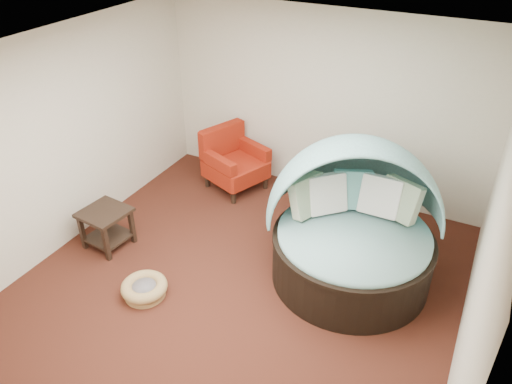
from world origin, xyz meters
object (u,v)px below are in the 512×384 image
at_px(side_table, 106,223).
at_px(red_armchair, 233,161).
at_px(canopy_daybed, 354,218).
at_px(pet_basket, 144,288).

bearing_deg(side_table, red_armchair, 70.76).
height_order(canopy_daybed, pet_basket, canopy_daybed).
height_order(canopy_daybed, red_armchair, canopy_daybed).
bearing_deg(canopy_daybed, red_armchair, 130.35).
bearing_deg(canopy_daybed, pet_basket, -165.85).
distance_m(pet_basket, side_table, 1.20).
xyz_separation_m(canopy_daybed, pet_basket, (-2.02, -1.51, -0.72)).
height_order(pet_basket, side_table, side_table).
xyz_separation_m(pet_basket, red_armchair, (-0.29, 2.68, 0.35)).
height_order(red_armchair, side_table, red_armchair).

